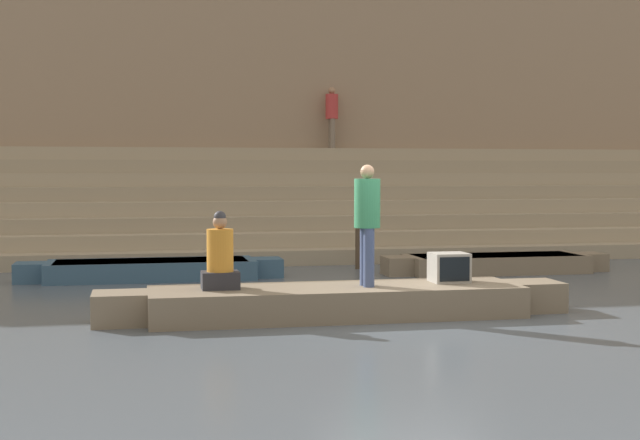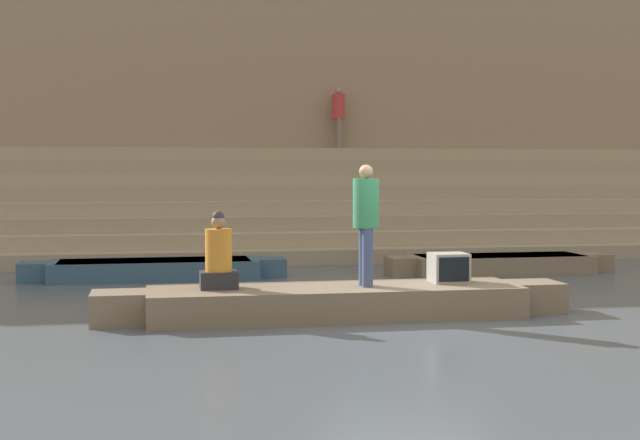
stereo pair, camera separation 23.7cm
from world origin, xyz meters
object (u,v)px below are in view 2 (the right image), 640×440
at_px(person_rowing, 219,258).
at_px(moored_boat_shore, 155,269).
at_px(tv_set, 449,268).
at_px(mooring_post, 363,243).
at_px(person_standing, 366,217).
at_px(person_on_steps, 338,113).
at_px(rowboat_main, 335,301).
at_px(moored_boat_distant, 500,263).

xyz_separation_m(person_rowing, moored_boat_shore, (-0.88, 5.02, -0.68)).
height_order(tv_set, mooring_post, mooring_post).
relative_size(person_standing, moored_boat_shore, 0.34).
bearing_deg(person_on_steps, mooring_post, 140.07).
height_order(person_standing, person_on_steps, person_on_steps).
distance_m(rowboat_main, mooring_post, 6.36).
bearing_deg(moored_boat_distant, person_on_steps, 100.46).
bearing_deg(moored_boat_shore, person_rowing, -79.22).
relative_size(tv_set, mooring_post, 0.49).
bearing_deg(mooring_post, tv_set, -90.78).
bearing_deg(person_standing, tv_set, 9.25).
height_order(rowboat_main, moored_boat_shore, rowboat_main).
xyz_separation_m(rowboat_main, moored_boat_shore, (-2.56, 5.10, -0.04)).
xyz_separation_m(person_rowing, person_on_steps, (4.21, 11.78, 2.84)).
bearing_deg(person_on_steps, person_standing, 136.81).
distance_m(person_standing, moored_boat_distant, 6.44).
distance_m(moored_boat_shore, moored_boat_distant, 7.04).
relative_size(rowboat_main, mooring_post, 6.17).
relative_size(rowboat_main, person_standing, 3.91).
height_order(person_rowing, person_on_steps, person_on_steps).
distance_m(person_standing, person_rowing, 2.20).
height_order(tv_set, moored_boat_shore, tv_set).
bearing_deg(moored_boat_distant, moored_boat_shore, 172.75).
relative_size(person_rowing, tv_set, 2.04).
xyz_separation_m(tv_set, mooring_post, (0.08, 5.91, -0.11)).
distance_m(person_standing, tv_set, 1.56).
bearing_deg(rowboat_main, mooring_post, 74.11).
relative_size(moored_boat_distant, mooring_post, 4.29).
height_order(tv_set, person_on_steps, person_on_steps).
bearing_deg(person_rowing, tv_set, 6.68).
relative_size(person_standing, tv_set, 3.25).
bearing_deg(moored_boat_distant, tv_set, -125.17).
distance_m(person_rowing, tv_set, 3.46).
distance_m(moored_boat_shore, person_on_steps, 9.17).
relative_size(person_rowing, mooring_post, 0.99).
bearing_deg(person_on_steps, tv_set, 143.05).
bearing_deg(person_standing, rowboat_main, 174.83).
distance_m(tv_set, mooring_post, 5.92).
height_order(moored_boat_shore, moored_boat_distant, same).
bearing_deg(moored_boat_shore, person_standing, -58.92).
bearing_deg(mooring_post, moored_boat_shore, -167.44).
xyz_separation_m(tv_set, person_on_steps, (0.76, 11.70, 3.06)).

